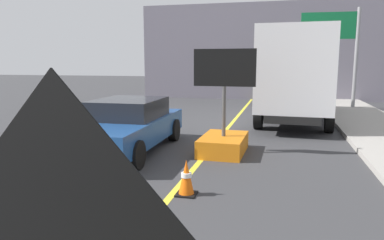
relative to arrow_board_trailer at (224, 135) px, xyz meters
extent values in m
cube|color=yellow|center=(-0.41, -3.66, -0.48)|extent=(0.14, 36.00, 0.01)
cube|color=orange|center=(0.40, -7.76, 1.04)|extent=(1.55, 0.24, 1.56)
cube|color=black|center=(0.40, -7.78, 1.04)|extent=(1.62, 0.24, 1.63)
cube|color=black|center=(0.41, -7.74, 1.04)|extent=(0.28, 0.05, 0.52)
cube|color=orange|center=(0.00, 0.00, -0.26)|extent=(1.14, 1.83, 0.45)
cylinder|color=#4C4C4C|center=(0.00, 0.00, 0.62)|extent=(0.10, 0.10, 1.30)
cube|color=black|center=(0.00, 0.00, 1.74)|extent=(1.60, 0.12, 0.95)
sphere|color=yellow|center=(0.55, 0.04, 1.74)|extent=(0.09, 0.09, 0.09)
sphere|color=yellow|center=(0.25, 0.04, 1.74)|extent=(0.09, 0.09, 0.09)
sphere|color=yellow|center=(-0.05, 0.05, 1.74)|extent=(0.09, 0.09, 0.09)
sphere|color=yellow|center=(-0.35, 0.06, 1.74)|extent=(0.09, 0.09, 0.09)
sphere|color=yellow|center=(-0.52, 0.06, 1.92)|extent=(0.09, 0.09, 0.09)
sphere|color=yellow|center=(-0.52, 0.06, 1.56)|extent=(0.09, 0.09, 0.09)
cube|color=black|center=(1.96, 5.92, 0.09)|extent=(2.09, 7.48, 0.25)
cube|color=silver|center=(2.09, 8.58, 1.17)|extent=(2.57, 2.19, 1.90)
cube|color=silver|center=(1.91, 4.78, 1.64)|extent=(2.71, 5.15, 2.84)
cylinder|color=black|center=(0.90, 8.49, -0.03)|extent=(0.32, 0.91, 0.90)
cylinder|color=black|center=(3.27, 8.37, -0.03)|extent=(0.32, 0.91, 0.90)
cylinder|color=black|center=(0.67, 3.76, -0.03)|extent=(0.32, 0.91, 0.90)
cylinder|color=black|center=(3.04, 3.64, -0.03)|extent=(0.32, 0.91, 0.90)
cube|color=navy|center=(-2.57, -0.43, 0.10)|extent=(1.96, 4.69, 0.60)
cube|color=black|center=(-2.57, -0.20, 0.65)|extent=(1.69, 2.12, 0.50)
cylinder|color=black|center=(-1.64, -1.96, -0.15)|extent=(0.23, 0.66, 0.66)
cylinder|color=black|center=(-3.44, -1.99, -0.15)|extent=(0.23, 0.66, 0.66)
cylinder|color=black|center=(-1.69, 1.12, -0.15)|extent=(0.23, 0.66, 0.66)
cylinder|color=black|center=(-3.49, 1.09, -0.15)|extent=(0.23, 0.66, 0.66)
cylinder|color=gray|center=(4.94, 10.31, 2.02)|extent=(0.18, 0.18, 5.00)
cube|color=#0F6033|center=(3.54, 10.24, 3.67)|extent=(2.60, 0.21, 1.30)
cube|color=white|center=(3.54, 10.27, 3.67)|extent=(1.82, 0.11, 0.18)
cube|color=slate|center=(1.38, 18.16, 2.56)|extent=(18.29, 7.58, 6.08)
cube|color=black|center=(-0.16, -3.22, -0.47)|extent=(0.36, 0.36, 0.03)
cone|color=#EA5B0C|center=(-0.16, -3.22, -0.14)|extent=(0.28, 0.28, 0.62)
cylinder|color=white|center=(-0.16, -3.22, -0.11)|extent=(0.19, 0.19, 0.08)
camera|label=1|loc=(1.44, -9.26, 1.88)|focal=34.00mm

